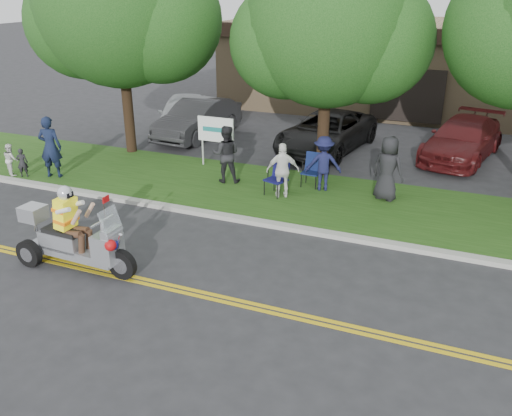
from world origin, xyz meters
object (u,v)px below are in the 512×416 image
at_px(spectator_adult_mid, 226,154).
at_px(spectator_adult_right, 283,170).
at_px(trike_scooter, 73,239).
at_px(spectator_adult_left, 50,147).
at_px(parked_car_far_left, 184,114).
at_px(parked_car_mid, 326,132).
at_px(lawn_chair_b, 312,167).
at_px(parked_car_left, 198,119).
at_px(parked_car_right, 463,139).
at_px(lawn_chair_a, 279,174).

relative_size(spectator_adult_mid, spectator_adult_right, 1.11).
xyz_separation_m(trike_scooter, spectator_adult_left, (-4.34, 4.29, 0.40)).
distance_m(parked_car_far_left, parked_car_mid, 6.03).
distance_m(lawn_chair_b, parked_car_left, 7.00).
bearing_deg(spectator_adult_left, parked_car_right, -165.61).
bearing_deg(spectator_adult_left, spectator_adult_mid, -179.76).
bearing_deg(parked_car_left, spectator_adult_mid, -49.28).
bearing_deg(parked_car_mid, trike_scooter, -95.20).
xyz_separation_m(lawn_chair_a, spectator_adult_right, (0.18, -0.16, 0.19)).
distance_m(spectator_adult_mid, parked_car_right, 8.53).
relative_size(lawn_chair_b, spectator_adult_mid, 0.57).
height_order(lawn_chair_b, spectator_adult_mid, spectator_adult_mid).
relative_size(spectator_adult_right, parked_car_mid, 0.31).
xyz_separation_m(spectator_adult_left, parked_car_right, (11.68, 7.16, -0.37)).
relative_size(spectator_adult_left, parked_car_far_left, 0.42).
relative_size(lawn_chair_a, lawn_chair_b, 1.06).
relative_size(spectator_adult_mid, parked_car_right, 0.36).
height_order(spectator_adult_right, parked_car_left, spectator_adult_right).
xyz_separation_m(parked_car_far_left, parked_car_right, (10.67, 0.66, -0.08)).
xyz_separation_m(spectator_adult_left, spectator_adult_mid, (5.20, 1.63, -0.09)).
height_order(lawn_chair_b, parked_car_mid, parked_car_mid).
bearing_deg(trike_scooter, spectator_adult_left, 137.42).
relative_size(trike_scooter, lawn_chair_a, 2.74).
bearing_deg(lawn_chair_b, parked_car_right, 53.88).
xyz_separation_m(trike_scooter, lawn_chair_b, (3.36, 6.60, 0.00)).
distance_m(trike_scooter, parked_car_right, 13.59).
distance_m(spectator_adult_left, parked_car_right, 13.71).
height_order(trike_scooter, parked_car_left, trike_scooter).
bearing_deg(trike_scooter, lawn_chair_a, 66.22).
distance_m(lawn_chair_b, parked_car_mid, 4.01).
bearing_deg(parked_car_left, trike_scooter, -72.39).
bearing_deg(parked_car_mid, lawn_chair_b, -71.33).
height_order(trike_scooter, spectator_adult_left, spectator_adult_left).
distance_m(lawn_chair_a, parked_car_left, 7.12).
bearing_deg(lawn_chair_b, spectator_adult_right, -109.16).
bearing_deg(spectator_adult_mid, spectator_adult_left, -0.87).
bearing_deg(trike_scooter, parked_car_left, 105.47).
distance_m(trike_scooter, parked_car_mid, 10.90).
distance_m(lawn_chair_a, parked_car_right, 7.52).
xyz_separation_m(spectator_adult_left, spectator_adult_right, (7.20, 1.10, -0.17)).
bearing_deg(parked_car_mid, spectator_adult_right, -79.10).
relative_size(parked_car_mid, parked_car_right, 1.06).
height_order(trike_scooter, parked_car_far_left, trike_scooter).
bearing_deg(spectator_adult_left, parked_car_far_left, -115.99).
bearing_deg(trike_scooter, lawn_chair_b, 65.04).
height_order(spectator_adult_left, parked_car_right, spectator_adult_left).
distance_m(parked_car_mid, parked_car_right, 4.72).
xyz_separation_m(trike_scooter, parked_car_far_left, (-3.33, 10.78, 0.12)).
bearing_deg(lawn_chair_a, spectator_adult_mid, -172.64).
bearing_deg(parked_car_right, spectator_adult_left, -135.81).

